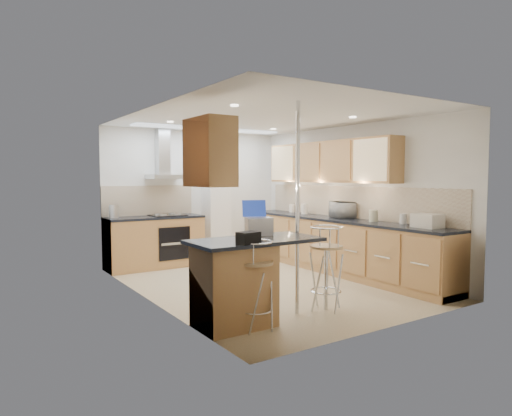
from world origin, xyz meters
TOP-DOWN VIEW (x-y plane):
  - ground at (0.00, 0.00)m, footprint 4.80×4.80m
  - room_shell at (0.32, 0.38)m, footprint 3.64×4.84m
  - right_counter at (1.50, 0.00)m, footprint 0.63×4.40m
  - back_counter at (-0.95, 2.10)m, footprint 1.70×0.63m
  - peninsula at (-1.12, -1.45)m, footprint 1.47×0.72m
  - microwave at (1.66, 0.06)m, footprint 0.50×0.58m
  - laptop at (-0.90, -1.19)m, footprint 0.36×0.32m
  - bag at (-1.37, -1.70)m, footprint 0.24×0.19m
  - bar_stool_near at (-1.26, -1.67)m, footprint 0.48×0.48m
  - bar_stool_end at (-0.14, -1.53)m, footprint 0.58×0.58m
  - jar_a at (1.60, 1.02)m, footprint 0.15×0.15m
  - jar_b at (1.67, 1.50)m, footprint 0.13×0.13m
  - jar_c at (1.59, -0.69)m, footprint 0.17×0.17m
  - jar_d at (1.68, -1.19)m, footprint 0.12×0.12m
  - bread_bin at (1.57, -1.70)m, footprint 0.29×0.37m
  - kettle at (-1.65, 2.15)m, footprint 0.16×0.16m

SIDE VIEW (x-z plane):
  - ground at x=0.00m, z-range 0.00..0.00m
  - back_counter at x=-0.95m, z-range 0.00..0.92m
  - right_counter at x=1.50m, z-range 0.00..0.92m
  - peninsula at x=-1.12m, z-range 0.01..0.95m
  - bar_stool_near at x=-1.26m, z-range 0.00..0.96m
  - bar_stool_end at x=-0.14m, z-range 0.00..1.04m
  - jar_d at x=1.68m, z-range 0.92..1.07m
  - jar_b at x=1.67m, z-range 0.92..1.07m
  - bag at x=-1.37m, z-range 0.94..1.06m
  - jar_c at x=1.59m, z-range 0.92..1.10m
  - jar_a at x=1.60m, z-range 0.92..1.11m
  - bread_bin at x=1.57m, z-range 0.92..1.11m
  - kettle at x=-1.65m, z-range 0.92..1.15m
  - laptop at x=-0.90m, z-range 0.94..1.15m
  - microwave at x=1.66m, z-range 0.92..1.19m
  - room_shell at x=0.32m, z-range 0.29..2.80m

